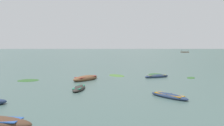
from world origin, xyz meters
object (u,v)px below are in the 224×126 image
at_px(rowboat_2, 157,76).
at_px(rowboat_3, 79,88).
at_px(rowboat_6, 86,78).
at_px(rowboat_5, 169,96).
at_px(ferry_0, 185,52).

relative_size(rowboat_2, rowboat_3, 1.08).
relative_size(rowboat_3, rowboat_6, 0.83).
bearing_deg(rowboat_2, rowboat_6, -166.18).
relative_size(rowboat_3, rowboat_5, 1.02).
distance_m(rowboat_5, rowboat_6, 12.66).
xyz_separation_m(rowboat_2, rowboat_6, (-9.33, -2.30, 0.07)).
distance_m(rowboat_3, rowboat_6, 6.52).
height_order(rowboat_5, rowboat_6, rowboat_6).
xyz_separation_m(rowboat_3, rowboat_6, (0.18, 6.52, 0.09)).
bearing_deg(rowboat_5, ferry_0, 69.82).
xyz_separation_m(rowboat_5, ferry_0, (67.87, 184.68, 0.31)).
relative_size(rowboat_6, ferry_0, 0.55).
height_order(rowboat_3, rowboat_5, rowboat_3).
bearing_deg(ferry_0, rowboat_3, -112.63).
distance_m(rowboat_2, rowboat_5, 12.77).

